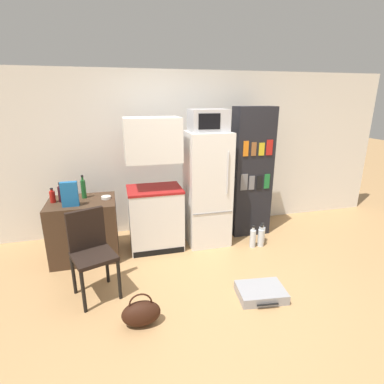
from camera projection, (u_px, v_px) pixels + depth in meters
ground_plane at (229, 296)px, 3.19m from camera, size 24.00×24.00×0.00m
wall_back at (198, 152)px, 4.72m from camera, size 6.40×0.10×2.41m
side_table at (84, 229)px, 3.89m from camera, size 0.83×0.64×0.78m
kitchen_hutch at (154, 191)px, 4.03m from camera, size 0.73×0.56×1.79m
refrigerator at (207, 189)px, 4.21m from camera, size 0.58×0.59×1.59m
microwave at (208, 120)px, 3.92m from camera, size 0.49×0.39×0.29m
bookshelf at (251, 173)px, 4.45m from camera, size 0.57×0.32×1.91m
bottle_green_tall at (83, 188)px, 3.85m from camera, size 0.06×0.06×0.30m
bottle_ketchup_red at (52, 196)px, 3.69m from camera, size 0.07×0.07×0.19m
bottle_wine_dark at (61, 194)px, 3.72m from camera, size 0.07×0.07×0.25m
bowl at (106, 197)px, 3.85m from camera, size 0.12×0.12×0.03m
cereal_box at (70, 194)px, 3.55m from camera, size 0.19×0.07×0.30m
chair at (90, 246)px, 3.10m from camera, size 0.51×0.52×0.92m
suitcase_large_flat at (261, 292)px, 3.17m from camera, size 0.53×0.43×0.10m
handbag at (141, 313)px, 2.75m from camera, size 0.36×0.20×0.33m
water_bottle_front at (262, 234)px, 4.35m from camera, size 0.09×0.09×0.30m
water_bottle_middle at (253, 238)px, 4.21m from camera, size 0.08×0.08×0.33m
water_bottle_back at (261, 237)px, 4.23m from camera, size 0.09×0.09×0.32m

